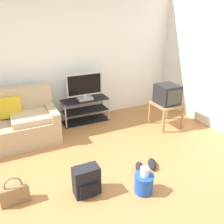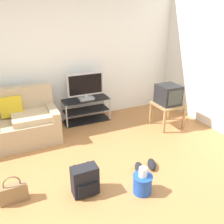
{
  "view_description": "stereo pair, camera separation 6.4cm",
  "coord_description": "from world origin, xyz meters",
  "px_view_note": "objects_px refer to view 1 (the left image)",
  "views": [
    {
      "loc": [
        -0.63,
        -2.22,
        2.15
      ],
      "look_at": [
        0.9,
        0.94,
        0.65
      ],
      "focal_mm": 38.31,
      "sensor_mm": 36.0,
      "label": 1
    },
    {
      "loc": [
        -0.57,
        -2.25,
        2.15
      ],
      "look_at": [
        0.9,
        0.94,
        0.65
      ],
      "focal_mm": 38.31,
      "sensor_mm": 36.0,
      "label": 2
    }
  ],
  "objects_px": {
    "crt_tv": "(167,94)",
    "handbag": "(15,194)",
    "couch": "(3,126)",
    "sneakers_pair": "(146,166)",
    "side_table": "(167,107)",
    "cleaning_bucket": "(144,182)",
    "backpack": "(87,181)",
    "tv_stand": "(85,110)",
    "flat_tv": "(84,87)"
  },
  "relations": [
    {
      "from": "cleaning_bucket",
      "to": "couch",
      "type": "bearing_deg",
      "value": 126.07
    },
    {
      "from": "side_table",
      "to": "sneakers_pair",
      "type": "height_order",
      "value": "side_table"
    },
    {
      "from": "flat_tv",
      "to": "sneakers_pair",
      "type": "height_order",
      "value": "flat_tv"
    },
    {
      "from": "crt_tv",
      "to": "handbag",
      "type": "bearing_deg",
      "value": -162.16
    },
    {
      "from": "backpack",
      "to": "handbag",
      "type": "distance_m",
      "value": 0.86
    },
    {
      "from": "flat_tv",
      "to": "crt_tv",
      "type": "xyz_separation_m",
      "value": [
        1.38,
        -0.86,
        -0.09
      ]
    },
    {
      "from": "backpack",
      "to": "handbag",
      "type": "height_order",
      "value": "backpack"
    },
    {
      "from": "cleaning_bucket",
      "to": "sneakers_pair",
      "type": "height_order",
      "value": "cleaning_bucket"
    },
    {
      "from": "side_table",
      "to": "handbag",
      "type": "bearing_deg",
      "value": -162.45
    },
    {
      "from": "handbag",
      "to": "tv_stand",
      "type": "bearing_deg",
      "value": 49.55
    },
    {
      "from": "handbag",
      "to": "cleaning_bucket",
      "type": "bearing_deg",
      "value": -18.96
    },
    {
      "from": "flat_tv",
      "to": "side_table",
      "type": "relative_size",
      "value": 1.42
    },
    {
      "from": "couch",
      "to": "crt_tv",
      "type": "bearing_deg",
      "value": -11.68
    },
    {
      "from": "handbag",
      "to": "flat_tv",
      "type": "bearing_deg",
      "value": 49.2
    },
    {
      "from": "backpack",
      "to": "flat_tv",
      "type": "bearing_deg",
      "value": 81.73
    },
    {
      "from": "handbag",
      "to": "side_table",
      "type": "bearing_deg",
      "value": 17.55
    },
    {
      "from": "couch",
      "to": "cleaning_bucket",
      "type": "xyz_separation_m",
      "value": [
        1.51,
        -2.07,
        -0.19
      ]
    },
    {
      "from": "side_table",
      "to": "crt_tv",
      "type": "relative_size",
      "value": 1.24
    },
    {
      "from": "crt_tv",
      "to": "handbag",
      "type": "xyz_separation_m",
      "value": [
        -2.94,
        -0.95,
        -0.53
      ]
    },
    {
      "from": "couch",
      "to": "side_table",
      "type": "relative_size",
      "value": 3.44
    },
    {
      "from": "tv_stand",
      "to": "side_table",
      "type": "bearing_deg",
      "value": -33.16
    },
    {
      "from": "backpack",
      "to": "sneakers_pair",
      "type": "bearing_deg",
      "value": 17.77
    },
    {
      "from": "couch",
      "to": "cleaning_bucket",
      "type": "distance_m",
      "value": 2.57
    },
    {
      "from": "tv_stand",
      "to": "backpack",
      "type": "relative_size",
      "value": 2.47
    },
    {
      "from": "tv_stand",
      "to": "sneakers_pair",
      "type": "bearing_deg",
      "value": -83.07
    },
    {
      "from": "tv_stand",
      "to": "flat_tv",
      "type": "xyz_separation_m",
      "value": [
        0.0,
        -0.02,
        0.51
      ]
    },
    {
      "from": "backpack",
      "to": "sneakers_pair",
      "type": "height_order",
      "value": "backpack"
    },
    {
      "from": "flat_tv",
      "to": "backpack",
      "type": "distance_m",
      "value": 2.23
    },
    {
      "from": "handbag",
      "to": "backpack",
      "type": "bearing_deg",
      "value": -14.86
    },
    {
      "from": "backpack",
      "to": "cleaning_bucket",
      "type": "relative_size",
      "value": 1.04
    },
    {
      "from": "flat_tv",
      "to": "cleaning_bucket",
      "type": "bearing_deg",
      "value": -91.62
    },
    {
      "from": "tv_stand",
      "to": "side_table",
      "type": "distance_m",
      "value": 1.65
    },
    {
      "from": "side_table",
      "to": "cleaning_bucket",
      "type": "relative_size",
      "value": 1.41
    },
    {
      "from": "cleaning_bucket",
      "to": "flat_tv",
      "type": "bearing_deg",
      "value": 88.38
    },
    {
      "from": "handbag",
      "to": "cleaning_bucket",
      "type": "distance_m",
      "value": 1.58
    },
    {
      "from": "couch",
      "to": "handbag",
      "type": "distance_m",
      "value": 1.57
    },
    {
      "from": "sneakers_pair",
      "to": "backpack",
      "type": "bearing_deg",
      "value": -173.68
    },
    {
      "from": "side_table",
      "to": "cleaning_bucket",
      "type": "bearing_deg",
      "value": -135.02
    },
    {
      "from": "side_table",
      "to": "handbag",
      "type": "height_order",
      "value": "side_table"
    },
    {
      "from": "flat_tv",
      "to": "backpack",
      "type": "height_order",
      "value": "flat_tv"
    },
    {
      "from": "couch",
      "to": "sneakers_pair",
      "type": "bearing_deg",
      "value": -42.71
    },
    {
      "from": "side_table",
      "to": "handbag",
      "type": "xyz_separation_m",
      "value": [
        -2.94,
        -0.93,
        -0.27
      ]
    },
    {
      "from": "flat_tv",
      "to": "backpack",
      "type": "bearing_deg",
      "value": -109.72
    },
    {
      "from": "tv_stand",
      "to": "flat_tv",
      "type": "height_order",
      "value": "flat_tv"
    },
    {
      "from": "crt_tv",
      "to": "cleaning_bucket",
      "type": "xyz_separation_m",
      "value": [
        -1.44,
        -1.46,
        -0.51
      ]
    },
    {
      "from": "side_table",
      "to": "cleaning_bucket",
      "type": "xyz_separation_m",
      "value": [
        -1.44,
        -1.44,
        -0.25
      ]
    },
    {
      "from": "flat_tv",
      "to": "tv_stand",
      "type": "bearing_deg",
      "value": 90.0
    },
    {
      "from": "crt_tv",
      "to": "backpack",
      "type": "xyz_separation_m",
      "value": [
        -2.11,
        -1.17,
        -0.47
      ]
    },
    {
      "from": "cleaning_bucket",
      "to": "sneakers_pair",
      "type": "distance_m",
      "value": 0.51
    },
    {
      "from": "tv_stand",
      "to": "backpack",
      "type": "bearing_deg",
      "value": -109.52
    }
  ]
}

